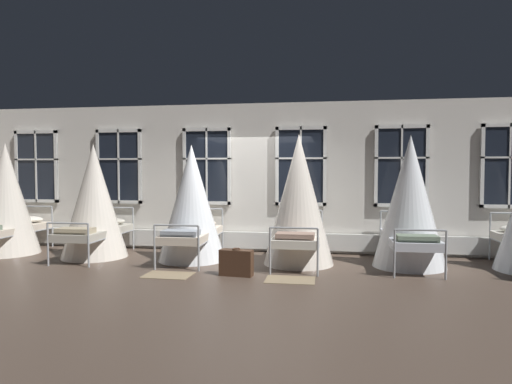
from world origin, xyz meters
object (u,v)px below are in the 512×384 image
Objects in this scene: cot_second at (94,203)px; cot_fourth at (299,202)px; cot_third at (192,205)px; suitcase_dark at (236,263)px; cot_fifth at (410,204)px; cot_first at (6,200)px.

cot_fourth reaches higher than cot_second.
cot_fourth is (2.11, -0.04, 0.09)m from cot_third.
cot_third is 1.88m from suitcase_dark.
cot_fourth is 4.26× the size of suitcase_dark.
cot_fifth is at bearing -87.23° from cot_fourth.
cot_fifth is 4.19× the size of suitcase_dark.
cot_fifth is at bearing -89.53° from cot_first.
suitcase_dark is (-0.96, -1.17, -0.96)m from cot_fourth.
cot_fifth is at bearing -90.70° from cot_third.
cot_first is 5.47m from suitcase_dark.
cot_first reaches higher than cot_third.
cot_second is at bearing 166.00° from suitcase_dark.
cot_third is 0.93× the size of cot_fourth.
cot_second is 0.95× the size of cot_fifth.
cot_first is at bearing 90.14° from cot_fourth.
cot_first is 8.24m from cot_fifth.
cot_third is at bearing -90.08° from cot_second.
cot_second is 1.02× the size of cot_third.
cot_first is at bearing 88.42° from cot_third.
cot_second is at bearing 89.31° from cot_third.
cot_third is 4.14m from cot_fifth.
cot_third is (2.07, 0.02, -0.02)m from cot_second.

